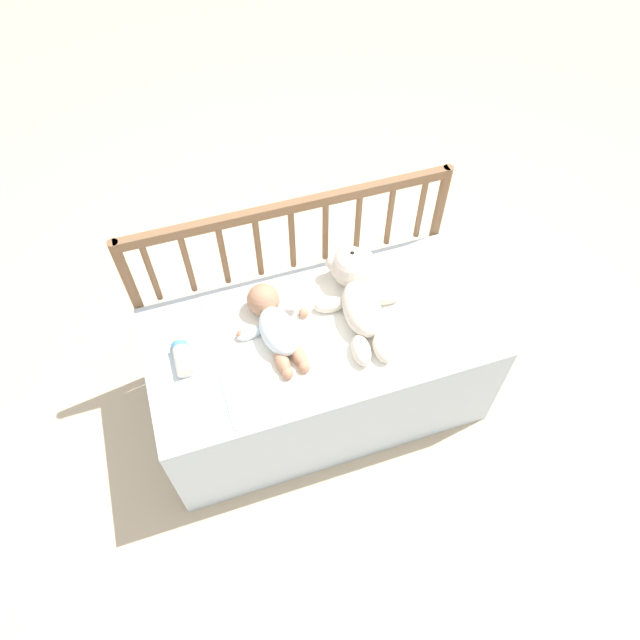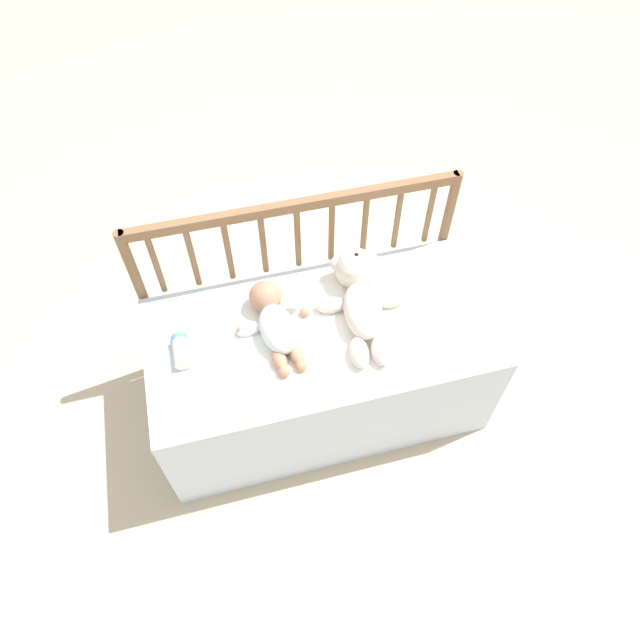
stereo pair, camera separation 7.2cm
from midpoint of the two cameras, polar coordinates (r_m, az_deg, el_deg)
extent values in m
plane|color=#C6B293|center=(2.33, 0.92, -7.76)|extent=(12.00, 12.00, 0.00)
cube|color=silver|center=(2.13, 1.00, -4.76)|extent=(1.18, 0.59, 0.46)
cylinder|color=brown|center=(2.18, -15.95, 1.17)|extent=(0.04, 0.04, 0.77)
cylinder|color=brown|center=(2.34, 12.76, 6.80)|extent=(0.04, 0.04, 0.77)
cube|color=brown|center=(1.92, -1.30, 11.35)|extent=(1.15, 0.03, 0.04)
cylinder|color=brown|center=(2.01, -15.09, 5.35)|extent=(0.02, 0.02, 0.27)
cylinder|color=brown|center=(2.00, -11.62, 6.09)|extent=(0.02, 0.02, 0.27)
cylinder|color=brown|center=(2.00, -8.14, 6.81)|extent=(0.02, 0.02, 0.27)
cylinder|color=brown|center=(2.01, -4.67, 7.50)|extent=(0.02, 0.02, 0.27)
cylinder|color=brown|center=(2.03, -1.22, 8.16)|extent=(0.02, 0.02, 0.27)
cylinder|color=brown|center=(2.05, 2.18, 8.77)|extent=(0.02, 0.02, 0.27)
cylinder|color=brown|center=(2.08, 5.49, 9.34)|extent=(0.02, 0.02, 0.27)
cylinder|color=brown|center=(2.12, 8.72, 9.86)|extent=(0.02, 0.02, 0.27)
cylinder|color=brown|center=(2.16, 11.83, 10.34)|extent=(0.02, 0.02, 0.27)
cube|color=white|center=(1.94, 2.00, -0.81)|extent=(0.79, 0.54, 0.01)
ellipsoid|color=silver|center=(1.93, 5.39, 0.95)|extent=(0.16, 0.25, 0.11)
sphere|color=silver|center=(2.02, 4.60, 5.13)|extent=(0.15, 0.15, 0.15)
sphere|color=tan|center=(1.99, 4.67, 5.90)|extent=(0.06, 0.06, 0.06)
sphere|color=black|center=(1.97, 4.72, 6.40)|extent=(0.02, 0.02, 0.02)
sphere|color=silver|center=(2.02, 2.85, 5.61)|extent=(0.06, 0.06, 0.06)
sphere|color=silver|center=(2.04, 6.10, 5.86)|extent=(0.06, 0.06, 0.06)
ellipsoid|color=silver|center=(1.97, 2.16, 1.45)|extent=(0.11, 0.07, 0.06)
ellipsoid|color=silver|center=(2.00, 7.94, 1.97)|extent=(0.11, 0.07, 0.06)
ellipsoid|color=silver|center=(1.86, 5.06, -3.29)|extent=(0.08, 0.12, 0.06)
ellipsoid|color=silver|center=(1.87, 7.21, -3.07)|extent=(0.08, 0.12, 0.06)
ellipsoid|color=white|center=(1.88, -3.13, -0.92)|extent=(0.14, 0.21, 0.10)
sphere|color=tan|center=(1.96, -4.45, 2.32)|extent=(0.11, 0.11, 0.11)
ellipsoid|color=white|center=(1.92, -5.99, -0.99)|extent=(0.10, 0.05, 0.04)
ellipsoid|color=white|center=(1.93, -1.58, 2.25)|extent=(0.10, 0.05, 0.04)
sphere|color=tan|center=(1.92, -6.81, -1.12)|extent=(0.04, 0.04, 0.04)
sphere|color=tan|center=(1.96, -0.48, 0.78)|extent=(0.04, 0.04, 0.04)
ellipsoid|color=tan|center=(1.84, -2.95, -4.03)|extent=(0.06, 0.10, 0.05)
ellipsoid|color=tan|center=(1.85, -1.24, -3.50)|extent=(0.06, 0.10, 0.05)
sphere|color=tan|center=(1.82, -2.48, -5.21)|extent=(0.04, 0.04, 0.04)
sphere|color=tan|center=(1.83, -0.76, -4.67)|extent=(0.04, 0.04, 0.04)
cylinder|color=#F4E5CC|center=(1.90, -12.64, -3.21)|extent=(0.05, 0.11, 0.05)
cylinder|color=#4C99D8|center=(1.93, -12.83, -1.91)|extent=(0.05, 0.02, 0.05)
sphere|color=#EAC67F|center=(1.94, -12.89, -1.49)|extent=(0.04, 0.04, 0.04)
camera|label=1|loc=(0.04, -88.90, 1.49)|focal=32.00mm
camera|label=2|loc=(0.04, 91.10, -1.49)|focal=32.00mm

